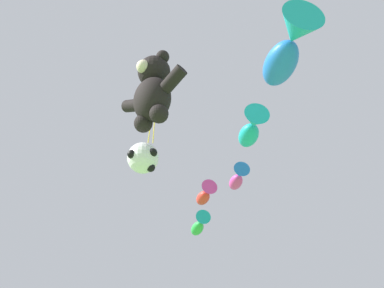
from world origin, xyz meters
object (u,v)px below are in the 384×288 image
at_px(fish_kite_crimson, 205,194).
at_px(diamond_kite, 153,117).
at_px(fish_kite_teal, 252,128).
at_px(fish_kite_emerald, 199,224).
at_px(soccer_ball_kite, 143,158).
at_px(fish_kite_cobalt, 288,47).
at_px(teddy_bear_kite, 153,91).
at_px(fish_kite_magenta, 238,177).

height_order(fish_kite_crimson, diamond_kite, diamond_kite).
relative_size(fish_kite_teal, fish_kite_emerald, 0.84).
bearing_deg(fish_kite_teal, fish_kite_emerald, 143.57).
bearing_deg(fish_kite_crimson, fish_kite_teal, -33.66).
bearing_deg(soccer_ball_kite, fish_kite_cobalt, 14.93).
relative_size(teddy_bear_kite, fish_kite_crimson, 1.49).
xyz_separation_m(teddy_bear_kite, fish_kite_cobalt, (3.62, 1.38, 0.19)).
height_order(fish_kite_cobalt, fish_kite_magenta, fish_kite_cobalt).
height_order(fish_kite_teal, diamond_kite, diamond_kite).
xyz_separation_m(soccer_ball_kite, diamond_kite, (-1.96, 1.88, 3.41)).
height_order(fish_kite_crimson, fish_kite_emerald, fish_kite_crimson).
distance_m(teddy_bear_kite, fish_kite_teal, 3.41).
bearing_deg(fish_kite_magenta, fish_kite_emerald, 146.68).
distance_m(soccer_ball_kite, fish_kite_cobalt, 4.78).
bearing_deg(soccer_ball_kite, fish_kite_magenta, 95.69).
bearing_deg(fish_kite_teal, fish_kite_magenta, 137.19).
height_order(teddy_bear_kite, fish_kite_teal, teddy_bear_kite).
xyz_separation_m(teddy_bear_kite, fish_kite_crimson, (-3.76, 6.44, 0.40)).
bearing_deg(teddy_bear_kite, diamond_kite, 139.17).
distance_m(soccer_ball_kite, fish_kite_teal, 3.80).
xyz_separation_m(fish_kite_crimson, diamond_kite, (1.27, -4.29, 1.12)).
relative_size(soccer_ball_kite, fish_kite_teal, 0.53).
xyz_separation_m(teddy_bear_kite, diamond_kite, (-2.49, 2.15, 1.52)).
bearing_deg(diamond_kite, teddy_bear_kite, -40.83).
height_order(teddy_bear_kite, fish_kite_emerald, teddy_bear_kite).
bearing_deg(fish_kite_magenta, fish_kite_teal, -42.81).
xyz_separation_m(fish_kite_teal, fish_kite_emerald, (-6.86, 5.06, 0.28)).
height_order(fish_kite_cobalt, fish_kite_teal, fish_kite_cobalt).
bearing_deg(diamond_kite, soccer_ball_kite, -43.86).
bearing_deg(fish_kite_magenta, fish_kite_cobalt, -39.08).
distance_m(fish_kite_magenta, fish_kite_crimson, 3.12).
distance_m(fish_kite_emerald, diamond_kite, 7.12).
bearing_deg(fish_kite_crimson, fish_kite_emerald, 137.80).
bearing_deg(fish_kite_crimson, teddy_bear_kite, -59.71).
xyz_separation_m(teddy_bear_kite, fish_kite_emerald, (-5.82, 8.30, 0.17)).
bearing_deg(soccer_ball_kite, fish_kite_emerald, 123.34).
bearing_deg(fish_kite_magenta, teddy_bear_kite, -78.79).
xyz_separation_m(fish_kite_teal, fish_kite_magenta, (-2.06, 1.91, -0.23)).
xyz_separation_m(fish_kite_teal, fish_kite_crimson, (-4.80, 3.20, 0.52)).
relative_size(soccer_ball_kite, fish_kite_magenta, 0.63).
relative_size(teddy_bear_kite, fish_kite_cobalt, 1.00).
bearing_deg(fish_kite_magenta, soccer_ball_kite, -84.31).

